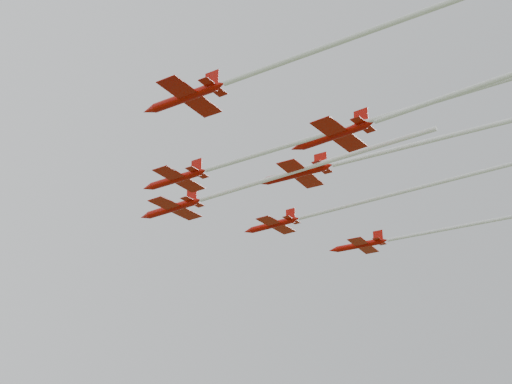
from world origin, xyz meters
TOP-DOWN VIEW (x-y plane):
  - jet_lead at (-3.64, 6.83)m, footprint 16.76×48.83m
  - jet_row2_left at (-10.45, -8.14)m, footprint 18.69×50.46m
  - jet_row2_right at (12.54, -5.70)m, footprint 19.48×58.50m
  - jet_row3_left at (-17.76, -28.46)m, footprint 23.73×63.22m
  - jet_row3_mid at (3.99, -13.65)m, footprint 19.47×45.55m
  - jet_row3_right at (28.09, -9.40)m, footprint 22.63×54.67m
  - jet_row4_left at (-4.35, -27.85)m, footprint 14.19×44.41m

SIDE VIEW (x-z plane):
  - jet_row3_right at x=28.09m, z-range 58.05..60.49m
  - jet_row4_left at x=-4.35m, z-range 58.36..61.08m
  - jet_row2_left at x=-10.45m, z-range 58.66..61.22m
  - jet_row2_right at x=12.54m, z-range 59.51..61.98m
  - jet_row3_left at x=-17.76m, z-range 60.42..63.13m
  - jet_lead at x=-3.64m, z-range 60.64..63.56m
  - jet_row3_mid at x=3.99m, z-range 60.80..63.63m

